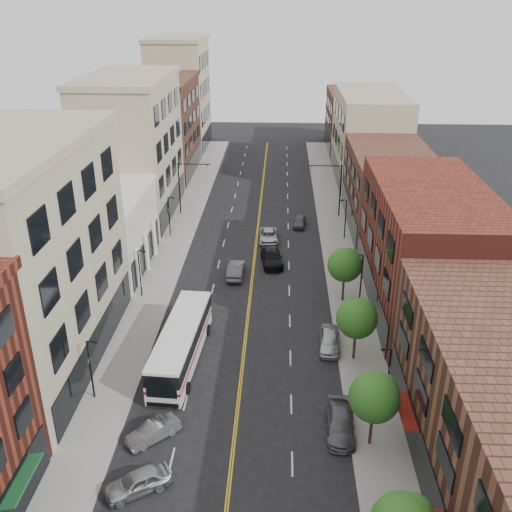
# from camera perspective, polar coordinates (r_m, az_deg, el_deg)

# --- Properties ---
(ground) EXTENTS (220.00, 220.00, 0.00)m
(ground) POSITION_cam_1_polar(r_m,az_deg,el_deg) (38.68, -2.71, -21.95)
(ground) COLOR black
(ground) RESTS_ON ground
(sidewalk_left) EXTENTS (4.00, 110.00, 0.15)m
(sidewalk_left) POSITION_cam_1_polar(r_m,az_deg,el_deg) (68.68, -8.47, 0.43)
(sidewalk_left) COLOR gray
(sidewalk_left) RESTS_ON ground
(sidewalk_right) EXTENTS (4.00, 110.00, 0.15)m
(sidewalk_right) POSITION_cam_1_polar(r_m,az_deg,el_deg) (67.83, 8.36, 0.12)
(sidewalk_right) COLOR gray
(sidewalk_right) RESTS_ON ground
(bldg_l_tanoffice) EXTENTS (10.00, 22.00, 18.00)m
(bldg_l_tanoffice) POSITION_cam_1_polar(r_m,az_deg,el_deg) (48.06, -22.13, -0.61)
(bldg_l_tanoffice) COLOR tan
(bldg_l_tanoffice) RESTS_ON ground
(bldg_l_white) EXTENTS (10.00, 14.00, 8.00)m
(bldg_l_white) POSITION_cam_1_polar(r_m,az_deg,el_deg) (65.31, -15.36, 2.22)
(bldg_l_white) COLOR silver
(bldg_l_white) RESTS_ON ground
(bldg_l_far_a) EXTENTS (10.00, 20.00, 18.00)m
(bldg_l_far_a) POSITION_cam_1_polar(r_m,az_deg,el_deg) (79.29, -12.23, 10.33)
(bldg_l_far_a) COLOR tan
(bldg_l_far_a) RESTS_ON ground
(bldg_l_far_b) EXTENTS (10.00, 20.00, 15.00)m
(bldg_l_far_b) POSITION_cam_1_polar(r_m,az_deg,el_deg) (98.58, -9.35, 12.46)
(bldg_l_far_b) COLOR #553122
(bldg_l_far_b) RESTS_ON ground
(bldg_l_far_c) EXTENTS (10.00, 16.00, 20.00)m
(bldg_l_far_c) POSITION_cam_1_polar(r_m,az_deg,el_deg) (115.50, -7.66, 15.62)
(bldg_l_far_c) COLOR tan
(bldg_l_far_c) RESTS_ON ground
(bldg_r_mid) EXTENTS (10.00, 22.00, 12.00)m
(bldg_r_mid) POSITION_cam_1_polar(r_m,az_deg,el_deg) (56.78, 16.75, 0.76)
(bldg_r_mid) COLOR #582117
(bldg_r_mid) RESTS_ON ground
(bldg_r_far_a) EXTENTS (10.00, 20.00, 10.00)m
(bldg_r_far_a) POSITION_cam_1_polar(r_m,az_deg,el_deg) (76.31, 13.19, 6.53)
(bldg_r_far_a) COLOR #553122
(bldg_r_far_a) RESTS_ON ground
(bldg_r_far_b) EXTENTS (10.00, 22.00, 14.00)m
(bldg_r_far_b) POSITION_cam_1_polar(r_m,az_deg,el_deg) (95.76, 11.22, 11.64)
(bldg_r_far_b) COLOR tan
(bldg_r_far_b) RESTS_ON ground
(bldg_r_far_c) EXTENTS (10.00, 18.00, 11.00)m
(bldg_r_far_c) POSITION_cam_1_polar(r_m,az_deg,el_deg) (115.45, 9.80, 13.21)
(bldg_r_far_c) COLOR #553122
(bldg_r_far_c) RESTS_ON ground
(tree_r_1) EXTENTS (3.40, 3.40, 5.59)m
(tree_r_1) POSITION_cam_1_polar(r_m,az_deg,el_deg) (39.31, 11.87, -13.51)
(tree_r_1) COLOR black
(tree_r_1) RESTS_ON sidewalk_right
(tree_r_2) EXTENTS (3.40, 3.40, 5.59)m
(tree_r_2) POSITION_cam_1_polar(r_m,az_deg,el_deg) (47.46, 10.14, -6.02)
(tree_r_2) COLOR black
(tree_r_2) RESTS_ON sidewalk_right
(tree_r_3) EXTENTS (3.40, 3.40, 5.59)m
(tree_r_3) POSITION_cam_1_polar(r_m,az_deg,el_deg) (56.22, 8.96, -0.78)
(tree_r_3) COLOR black
(tree_r_3) RESTS_ON sidewalk_right
(lamp_l_1) EXTENTS (0.81, 0.55, 5.05)m
(lamp_l_1) POSITION_cam_1_polar(r_m,az_deg,el_deg) (44.78, -16.20, -10.54)
(lamp_l_1) COLOR black
(lamp_l_1) RESTS_ON sidewalk_left
(lamp_l_2) EXTENTS (0.81, 0.55, 5.05)m
(lamp_l_2) POSITION_cam_1_polar(r_m,az_deg,el_deg) (57.96, -11.51, -1.45)
(lamp_l_2) COLOR black
(lamp_l_2) RESTS_ON sidewalk_left
(lamp_l_3) EXTENTS (0.81, 0.55, 5.05)m
(lamp_l_3) POSITION_cam_1_polar(r_m,az_deg,el_deg) (72.29, -8.65, 4.18)
(lamp_l_3) COLOR black
(lamp_l_3) RESTS_ON sidewalk_left
(lamp_r_1) EXTENTS (0.81, 0.55, 5.05)m
(lamp_r_1) POSITION_cam_1_polar(r_m,az_deg,el_deg) (43.35, 13.06, -11.45)
(lamp_r_1) COLOR black
(lamp_r_1) RESTS_ON sidewalk_right
(lamp_r_2) EXTENTS (0.81, 0.55, 5.05)m
(lamp_r_2) POSITION_cam_1_polar(r_m,az_deg,el_deg) (56.86, 10.46, -1.89)
(lamp_r_2) COLOR black
(lamp_r_2) RESTS_ON sidewalk_right
(lamp_r_3) EXTENTS (0.81, 0.55, 5.05)m
(lamp_r_3) POSITION_cam_1_polar(r_m,az_deg,el_deg) (71.41, 8.91, 3.90)
(lamp_r_3) COLOR black
(lamp_r_3) RESTS_ON sidewalk_right
(signal_mast_left) EXTENTS (4.49, 0.18, 7.20)m
(signal_mast_left) POSITION_cam_1_polar(r_m,az_deg,el_deg) (79.06, -7.18, 7.37)
(signal_mast_left) COLOR black
(signal_mast_left) RESTS_ON sidewalk_left
(signal_mast_right) EXTENTS (4.49, 0.18, 7.20)m
(signal_mast_right) POSITION_cam_1_polar(r_m,az_deg,el_deg) (78.31, 7.92, 7.15)
(signal_mast_right) COLOR black
(signal_mast_right) RESTS_ON sidewalk_right
(city_bus) EXTENTS (3.68, 12.80, 3.25)m
(city_bus) POSITION_cam_1_polar(r_m,az_deg,el_deg) (48.12, -7.50, -8.49)
(city_bus) COLOR silver
(city_bus) RESTS_ON ground
(car_angle_a) EXTENTS (4.48, 3.60, 1.43)m
(car_angle_a) POSITION_cam_1_polar(r_m,az_deg,el_deg) (38.56, -11.75, -21.24)
(car_angle_a) COLOR #94979B
(car_angle_a) RESTS_ON ground
(car_angle_b) EXTENTS (3.77, 3.60, 1.27)m
(car_angle_b) POSITION_cam_1_polar(r_m,az_deg,el_deg) (41.79, -10.25, -16.87)
(car_angle_b) COLOR #989C9F
(car_angle_b) RESTS_ON ground
(car_parked_mid) EXTENTS (2.15, 4.89, 1.40)m
(car_parked_mid) POSITION_cam_1_polar(r_m,az_deg,el_deg) (42.04, 8.44, -16.29)
(car_parked_mid) COLOR #545359
(car_parked_mid) RESTS_ON ground
(car_parked_far) EXTENTS (2.09, 4.58, 1.52)m
(car_parked_far) POSITION_cam_1_polar(r_m,az_deg,el_deg) (50.36, 7.38, -8.36)
(car_parked_far) COLOR #B0B1B8
(car_parked_far) RESTS_ON ground
(car_lane_behind) EXTENTS (1.74, 4.76, 1.56)m
(car_lane_behind) POSITION_cam_1_polar(r_m,az_deg,el_deg) (61.99, -2.03, -1.37)
(car_lane_behind) COLOR #49494E
(car_lane_behind) RESTS_ON ground
(car_lane_a) EXTENTS (2.96, 5.74, 1.59)m
(car_lane_a) POSITION_cam_1_polar(r_m,az_deg,el_deg) (64.80, 1.58, -0.13)
(car_lane_a) COLOR black
(car_lane_a) RESTS_ON ground
(car_lane_b) EXTENTS (2.51, 5.10, 1.39)m
(car_lane_b) POSITION_cam_1_polar(r_m,az_deg,el_deg) (70.70, 1.25, 2.00)
(car_lane_b) COLOR #BABDC2
(car_lane_b) RESTS_ON ground
(car_lane_c) EXTENTS (2.00, 3.92, 1.28)m
(car_lane_c) POSITION_cam_1_polar(r_m,az_deg,el_deg) (75.60, 4.38, 3.44)
(car_lane_c) COLOR #444548
(car_lane_c) RESTS_ON ground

